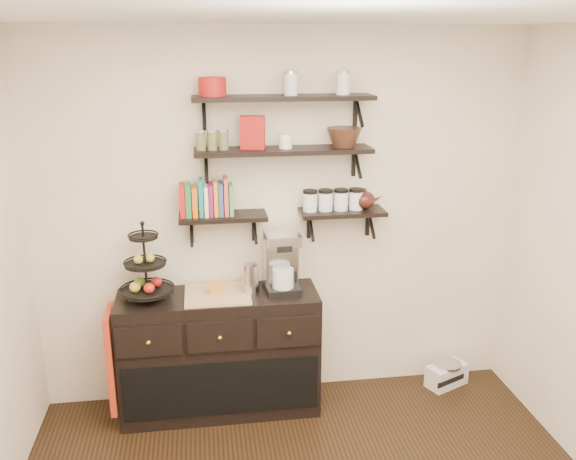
% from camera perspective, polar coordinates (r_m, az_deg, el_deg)
% --- Properties ---
extents(ceiling, '(3.50, 3.50, 0.02)m').
position_cam_1_polar(ceiling, '(2.50, 4.94, 19.80)').
color(ceiling, white).
rests_on(ceiling, back_wall).
extents(back_wall, '(3.50, 0.02, 2.70)m').
position_cam_1_polar(back_wall, '(4.39, -0.66, 0.85)').
color(back_wall, white).
rests_on(back_wall, ground).
extents(shelf_top, '(1.20, 0.27, 0.23)m').
position_cam_1_polar(shelf_top, '(4.10, -0.45, 12.24)').
color(shelf_top, black).
rests_on(shelf_top, back_wall).
extents(shelf_mid, '(1.20, 0.27, 0.23)m').
position_cam_1_polar(shelf_mid, '(4.15, -0.44, 7.41)').
color(shelf_mid, black).
rests_on(shelf_mid, back_wall).
extents(shelf_low_left, '(0.60, 0.25, 0.23)m').
position_cam_1_polar(shelf_low_left, '(4.22, -6.10, 1.18)').
color(shelf_low_left, black).
rests_on(shelf_low_left, back_wall).
extents(shelf_low_right, '(0.60, 0.25, 0.23)m').
position_cam_1_polar(shelf_low_right, '(4.33, 5.06, 1.62)').
color(shelf_low_right, black).
rests_on(shelf_low_right, back_wall).
extents(cookbooks, '(0.36, 0.15, 0.26)m').
position_cam_1_polar(cookbooks, '(4.18, -7.37, 2.92)').
color(cookbooks, red).
rests_on(cookbooks, shelf_low_left).
extents(glass_canisters, '(0.43, 0.10, 0.13)m').
position_cam_1_polar(glass_canisters, '(4.29, 4.26, 2.71)').
color(glass_canisters, silver).
rests_on(glass_canisters, shelf_low_right).
extents(sideboard, '(1.40, 0.50, 0.92)m').
position_cam_1_polar(sideboard, '(4.48, -6.41, -11.34)').
color(sideboard, black).
rests_on(sideboard, floor).
extents(fruit_stand, '(0.36, 0.36, 0.53)m').
position_cam_1_polar(fruit_stand, '(4.24, -13.11, -4.02)').
color(fruit_stand, black).
rests_on(fruit_stand, sideboard).
extents(candle, '(0.08, 0.08, 0.08)m').
position_cam_1_polar(candle, '(4.27, -6.82, -5.39)').
color(candle, '#B56E29').
rests_on(candle, sideboard).
extents(coffee_maker, '(0.25, 0.24, 0.43)m').
position_cam_1_polar(coffee_maker, '(4.27, -0.57, -3.10)').
color(coffee_maker, black).
rests_on(coffee_maker, sideboard).
extents(thermal_carafe, '(0.11, 0.11, 0.22)m').
position_cam_1_polar(thermal_carafe, '(4.24, -3.47, -4.66)').
color(thermal_carafe, silver).
rests_on(thermal_carafe, sideboard).
extents(apron, '(0.04, 0.31, 0.72)m').
position_cam_1_polar(apron, '(4.41, -16.09, -11.55)').
color(apron, '#9A2610').
rests_on(apron, sideboard).
extents(radio, '(0.36, 0.29, 0.19)m').
position_cam_1_polar(radio, '(5.06, 14.62, -12.91)').
color(radio, silver).
rests_on(radio, floor).
extents(recipe_box, '(0.17, 0.10, 0.22)m').
position_cam_1_polar(recipe_box, '(4.10, -3.34, 9.09)').
color(recipe_box, '#A41512').
rests_on(recipe_box, shelf_mid).
extents(walnut_bowl, '(0.24, 0.24, 0.13)m').
position_cam_1_polar(walnut_bowl, '(4.21, 5.27, 8.63)').
color(walnut_bowl, black).
rests_on(walnut_bowl, shelf_mid).
extents(ramekins, '(0.09, 0.09, 0.10)m').
position_cam_1_polar(ramekins, '(4.13, -0.22, 8.31)').
color(ramekins, white).
rests_on(ramekins, shelf_mid).
extents(teapot, '(0.21, 0.16, 0.15)m').
position_cam_1_polar(teapot, '(4.35, 7.18, 2.94)').
color(teapot, '#34140F').
rests_on(teapot, shelf_low_right).
extents(red_pot, '(0.18, 0.18, 0.12)m').
position_cam_1_polar(red_pot, '(4.05, -7.10, 13.17)').
color(red_pot, '#A41512').
rests_on(red_pot, shelf_top).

